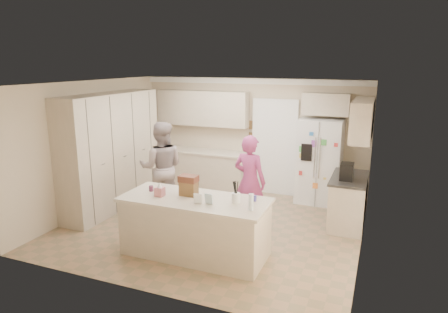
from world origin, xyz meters
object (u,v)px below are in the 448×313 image
at_px(refrigerator, 320,161).
at_px(island_base, 195,228).
at_px(teen_boy, 162,167).
at_px(utensil_crock, 236,198).
at_px(teen_girl, 250,181).
at_px(coffee_maker, 347,172).
at_px(tissue_box, 160,192).
at_px(dollhouse_body, 189,188).

bearing_deg(refrigerator, island_base, -112.22).
distance_m(refrigerator, teen_boy, 3.31).
xyz_separation_m(utensil_crock, teen_girl, (-0.22, 1.33, -0.15)).
bearing_deg(teen_boy, coffee_maker, 163.76).
xyz_separation_m(tissue_box, dollhouse_body, (0.40, 0.20, 0.04)).
xyz_separation_m(island_base, utensil_crock, (0.65, 0.05, 0.56)).
distance_m(utensil_crock, tissue_box, 1.21).
height_order(island_base, utensil_crock, utensil_crock).
bearing_deg(teen_boy, teen_girl, 154.45).
xyz_separation_m(coffee_maker, dollhouse_body, (-2.20, -1.80, -0.03)).
bearing_deg(teen_boy, refrigerator, -172.33).
relative_size(refrigerator, teen_boy, 0.99).
relative_size(teen_boy, teen_girl, 1.07).
height_order(island_base, teen_boy, teen_boy).
bearing_deg(teen_boy, dollhouse_body, 109.89).
relative_size(island_base, teen_girl, 1.29).
height_order(refrigerator, utensil_crock, refrigerator).
bearing_deg(teen_girl, coffee_maker, -151.76).
xyz_separation_m(coffee_maker, teen_girl, (-1.62, -0.52, -0.22)).
xyz_separation_m(utensil_crock, teen_boy, (-2.08, 1.39, -0.09)).
distance_m(coffee_maker, teen_boy, 3.51).
height_order(refrigerator, teen_girl, refrigerator).
bearing_deg(utensil_crock, coffee_maker, 52.88).
bearing_deg(refrigerator, dollhouse_body, -115.18).
distance_m(tissue_box, dollhouse_body, 0.45).
distance_m(coffee_maker, utensil_crock, 2.32).
distance_m(tissue_box, teen_boy, 1.77).
distance_m(coffee_maker, island_base, 2.87).
bearing_deg(dollhouse_body, teen_boy, 133.67).
bearing_deg(coffee_maker, refrigerator, 117.50).
relative_size(utensil_crock, tissue_box, 1.07).
height_order(coffee_maker, tissue_box, coffee_maker).
bearing_deg(teen_girl, utensil_crock, 110.10).
relative_size(coffee_maker, tissue_box, 2.14).
bearing_deg(island_base, teen_girl, 72.88).
xyz_separation_m(refrigerator, coffee_maker, (0.66, -1.26, 0.17)).
distance_m(coffee_maker, teen_girl, 1.72).
distance_m(island_base, utensil_crock, 0.86).
bearing_deg(teen_girl, teen_boy, 8.77).
distance_m(island_base, dollhouse_body, 0.62).
bearing_deg(refrigerator, tissue_box, -119.22).
xyz_separation_m(dollhouse_body, teen_boy, (-1.28, 1.34, -0.12)).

